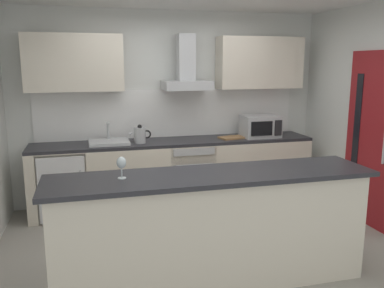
{
  "coord_description": "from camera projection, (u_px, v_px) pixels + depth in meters",
  "views": [
    {
      "loc": [
        -1.11,
        -3.71,
        1.9
      ],
      "look_at": [
        -0.04,
        0.41,
        1.05
      ],
      "focal_mm": 37.74,
      "sensor_mm": 36.0,
      "label": 1
    }
  ],
  "objects": [
    {
      "name": "ground",
      "position": [
        205.0,
        252.0,
        4.17
      ],
      "size": [
        5.23,
        4.5,
        0.02
      ],
      "primitive_type": "cube",
      "color": "gray"
    },
    {
      "name": "wall_back",
      "position": [
        169.0,
        107.0,
        5.63
      ],
      "size": [
        5.23,
        0.12,
        2.6
      ],
      "primitive_type": "cube",
      "color": "silver",
      "rests_on": "ground"
    },
    {
      "name": "backsplash_tile",
      "position": [
        170.0,
        113.0,
        5.58
      ],
      "size": [
        3.59,
        0.02,
        0.66
      ],
      "primitive_type": "cube",
      "color": "white"
    },
    {
      "name": "counter_back",
      "position": [
        176.0,
        173.0,
        5.44
      ],
      "size": [
        3.72,
        0.6,
        0.9
      ],
      "color": "beige",
      "rests_on": "ground"
    },
    {
      "name": "counter_island",
      "position": [
        212.0,
        229.0,
        3.47
      ],
      "size": [
        2.76,
        0.64,
        1.0
      ],
      "color": "beige",
      "rests_on": "ground"
    },
    {
      "name": "upper_cabinets",
      "position": [
        172.0,
        63.0,
        5.29
      ],
      "size": [
        3.67,
        0.32,
        0.7
      ],
      "color": "beige"
    },
    {
      "name": "side_door",
      "position": [
        371.0,
        139.0,
        4.74
      ],
      "size": [
        0.08,
        0.85,
        2.05
      ],
      "color": "maroon",
      "rests_on": "ground"
    },
    {
      "name": "oven",
      "position": [
        189.0,
        172.0,
        5.45
      ],
      "size": [
        0.6,
        0.62,
        0.8
      ],
      "color": "slate",
      "rests_on": "ground"
    },
    {
      "name": "refrigerator",
      "position": [
        63.0,
        183.0,
        5.06
      ],
      "size": [
        0.58,
        0.6,
        0.85
      ],
      "color": "white",
      "rests_on": "ground"
    },
    {
      "name": "microwave",
      "position": [
        260.0,
        126.0,
        5.56
      ],
      "size": [
        0.5,
        0.38,
        0.3
      ],
      "color": "#B7BABC",
      "rests_on": "counter_back"
    },
    {
      "name": "sink",
      "position": [
        109.0,
        142.0,
        5.11
      ],
      "size": [
        0.5,
        0.4,
        0.26
      ],
      "color": "silver",
      "rests_on": "counter_back"
    },
    {
      "name": "kettle",
      "position": [
        140.0,
        135.0,
        5.15
      ],
      "size": [
        0.29,
        0.15,
        0.24
      ],
      "color": "#B7BABC",
      "rests_on": "counter_back"
    },
    {
      "name": "range_hood",
      "position": [
        186.0,
        72.0,
        5.32
      ],
      "size": [
        0.62,
        0.45,
        0.72
      ],
      "color": "#B7BABC"
    },
    {
      "name": "wine_glass",
      "position": [
        121.0,
        163.0,
        3.19
      ],
      "size": [
        0.08,
        0.08,
        0.18
      ],
      "color": "silver",
      "rests_on": "counter_island"
    },
    {
      "name": "chopping_board",
      "position": [
        232.0,
        138.0,
        5.49
      ],
      "size": [
        0.38,
        0.28,
        0.02
      ],
      "primitive_type": "cube",
      "rotation": [
        0.0,
        0.0,
        0.2
      ],
      "color": "#9E7247",
      "rests_on": "counter_back"
    }
  ]
}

